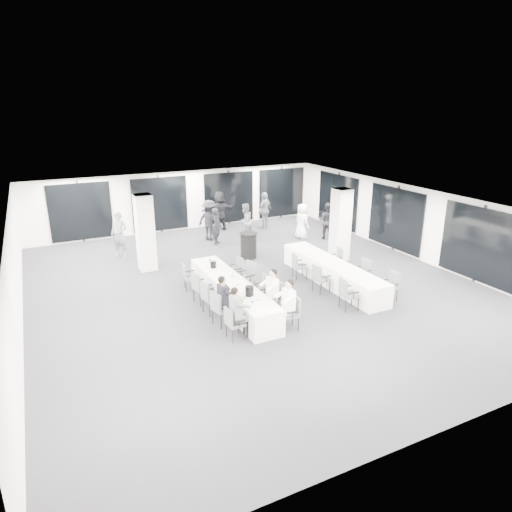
{
  "coord_description": "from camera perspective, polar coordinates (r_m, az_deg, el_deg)",
  "views": [
    {
      "loc": [
        -6.2,
        -12.79,
        5.89
      ],
      "look_at": [
        -0.01,
        -0.2,
        1.13
      ],
      "focal_mm": 32.0,
      "sensor_mm": 36.0,
      "label": 1
    }
  ],
  "objects": [
    {
      "name": "chair_main_right_mid",
      "position": [
        13.82,
        0.86,
        -4.04
      ],
      "size": [
        0.51,
        0.56,
        0.95
      ],
      "rotation": [
        0.0,
        0.0,
        1.63
      ],
      "color": "#4E5156",
      "rests_on": "floor"
    },
    {
      "name": "room",
      "position": [
        16.24,
        0.79,
        2.65
      ],
      "size": [
        14.04,
        16.04,
        2.84
      ],
      "color": "#27262C",
      "rests_on": "ground"
    },
    {
      "name": "plate_a",
      "position": [
        12.6,
        -1.51,
        -5.28
      ],
      "size": [
        0.21,
        0.21,
        0.03
      ],
      "color": "white",
      "rests_on": "banquet_table_main"
    },
    {
      "name": "banquet_table_side",
      "position": [
        15.71,
        9.5,
        -2.08
      ],
      "size": [
        0.9,
        5.0,
        0.75
      ],
      "primitive_type": "cube",
      "color": "silver",
      "rests_on": "floor"
    },
    {
      "name": "column_left",
      "position": [
        16.95,
        -13.68,
        2.85
      ],
      "size": [
        0.6,
        0.6,
        2.8
      ],
      "primitive_type": "cube",
      "color": "silver",
      "rests_on": "floor"
    },
    {
      "name": "chair_side_left_near",
      "position": [
        13.76,
        11.3,
        -4.46
      ],
      "size": [
        0.57,
        0.6,
        0.97
      ],
      "rotation": [
        0.0,
        0.0,
        -1.74
      ],
      "color": "#4E5156",
      "rests_on": "floor"
    },
    {
      "name": "chair_side_left_far",
      "position": [
        15.92,
        5.25,
        -1.07
      ],
      "size": [
        0.53,
        0.57,
        0.9
      ],
      "rotation": [
        0.0,
        0.0,
        -1.76
      ],
      "color": "#4E5156",
      "rests_on": "floor"
    },
    {
      "name": "chair_main_right_fourth",
      "position": [
        14.69,
        -1.01,
        -2.44
      ],
      "size": [
        0.59,
        0.63,
        1.02
      ],
      "rotation": [
        0.0,
        0.0,
        1.73
      ],
      "color": "#4E5156",
      "rests_on": "floor"
    },
    {
      "name": "chair_main_left_mid",
      "position": [
        13.31,
        -5.84,
        -4.98
      ],
      "size": [
        0.55,
        0.6,
        0.98
      ],
      "rotation": [
        0.0,
        0.0,
        -1.44
      ],
      "color": "#4E5156",
      "rests_on": "floor"
    },
    {
      "name": "seated_guest_a",
      "position": [
        11.85,
        -2.24,
        -6.65
      ],
      "size": [
        0.5,
        0.38,
        1.44
      ],
      "rotation": [
        0.0,
        0.0,
        -1.57
      ],
      "color": "slate",
      "rests_on": "floor"
    },
    {
      "name": "water_bottle_c",
      "position": [
        15.38,
        -5.77,
        -0.44
      ],
      "size": [
        0.07,
        0.07,
        0.23
      ],
      "primitive_type": "cylinder",
      "color": "silver",
      "rests_on": "banquet_table_main"
    },
    {
      "name": "wine_glass",
      "position": [
        12.12,
        1.32,
        -5.67
      ],
      "size": [
        0.07,
        0.07,
        0.18
      ],
      "color": "silver",
      "rests_on": "banquet_table_main"
    },
    {
      "name": "water_bottle_a",
      "position": [
        12.22,
        -0.43,
        -5.59
      ],
      "size": [
        0.07,
        0.07,
        0.21
      ],
      "primitive_type": "cylinder",
      "color": "silver",
      "rests_on": "banquet_table_main"
    },
    {
      "name": "ice_bucket_far",
      "position": [
        14.91,
        -5.36,
        -1.05
      ],
      "size": [
        0.2,
        0.2,
        0.23
      ],
      "primitive_type": "cylinder",
      "color": "black",
      "rests_on": "banquet_table_main"
    },
    {
      "name": "standing_guest_g",
      "position": [
        18.78,
        -16.75,
        2.96
      ],
      "size": [
        0.97,
        0.93,
        2.08
      ],
      "primitive_type": "imported",
      "rotation": [
        0.0,
        0.0,
        -0.6
      ],
      "color": "slate",
      "rests_on": "floor"
    },
    {
      "name": "chair_main_left_far",
      "position": [
        15.09,
        -8.47,
        -2.42
      ],
      "size": [
        0.51,
        0.54,
        0.87
      ],
      "rotation": [
        0.0,
        0.0,
        -1.75
      ],
      "color": "#4E5156",
      "rests_on": "floor"
    },
    {
      "name": "chair_main_right_far",
      "position": [
        15.48,
        -2.46,
        -1.59
      ],
      "size": [
        0.5,
        0.55,
        0.91
      ],
      "rotation": [
        0.0,
        0.0,
        1.68
      ],
      "color": "#4E5156",
      "rests_on": "floor"
    },
    {
      "name": "chair_main_left_second",
      "position": [
        12.6,
        -4.51,
        -6.29
      ],
      "size": [
        0.6,
        0.63,
        1.0
      ],
      "rotation": [
        0.0,
        0.0,
        -1.36
      ],
      "color": "#4E5156",
      "rests_on": "floor"
    },
    {
      "name": "plate_b",
      "position": [
        12.46,
        0.35,
        -5.57
      ],
      "size": [
        0.19,
        0.19,
        0.03
      ],
      "color": "white",
      "rests_on": "banquet_table_main"
    },
    {
      "name": "standing_guest_d",
      "position": [
        22.14,
        1.11,
        6.01
      ],
      "size": [
        1.36,
        1.18,
        2.02
      ],
      "primitive_type": "imported",
      "rotation": [
        0.0,
        0.0,
        3.67
      ],
      "color": "slate",
      "rests_on": "floor"
    },
    {
      "name": "chair_side_right_mid",
      "position": [
        15.7,
        13.27,
        -1.81
      ],
      "size": [
        0.5,
        0.55,
        0.9
      ],
      "rotation": [
        0.0,
        0.0,
        1.69
      ],
      "color": "#4E5156",
      "rests_on": "floor"
    },
    {
      "name": "chair_side_left_mid",
      "position": [
        14.85,
        7.96,
        -2.61
      ],
      "size": [
        0.52,
        0.56,
        0.93
      ],
      "rotation": [
        0.0,
        0.0,
        -1.46
      ],
      "color": "#4E5156",
      "rests_on": "floor"
    },
    {
      "name": "chair_side_right_far",
      "position": [
        16.82,
        10.03,
        -0.25
      ],
      "size": [
        0.53,
        0.55,
        0.88
      ],
      "rotation": [
        0.0,
        0.0,
        1.35
      ],
      "color": "#4E5156",
      "rests_on": "floor"
    },
    {
      "name": "cocktail_table",
      "position": [
        17.99,
        -0.95,
        1.35
      ],
      "size": [
        0.73,
        0.73,
        1.01
      ],
      "color": "black",
      "rests_on": "floor"
    },
    {
      "name": "standing_guest_c",
      "position": [
        20.31,
        -5.84,
        4.79
      ],
      "size": [
        1.32,
        1.47,
        2.05
      ],
      "primitive_type": "imported",
      "rotation": [
        0.0,
        0.0,
        2.2
      ],
      "color": "black",
      "rests_on": "floor"
    },
    {
      "name": "chair_main_right_second",
      "position": [
        13.17,
        2.43,
        -5.08
      ],
      "size": [
        0.6,
        0.64,
        1.01
      ],
      "rotation": [
        0.0,
        0.0,
        1.78
      ],
      "color": "#4E5156",
      "rests_on": "floor"
    },
    {
      "name": "standing_guest_a",
      "position": [
        19.73,
        -4.96,
        4.03
      ],
      "size": [
        0.79,
        0.84,
        1.8
      ],
      "primitive_type": "imported",
      "rotation": [
        0.0,
        0.0,
        1.02
      ],
      "color": "black",
      "rests_on": "floor"
    },
    {
      "name": "chair_main_left_fourth",
      "position": [
        14.0,
        -7.0,
        -3.73
      ],
      "size": [
        0.57,
        0.61,
        1.0
      ],
      "rotation": [
        0.0,
        0.0,
        -1.44
      ],
      "color": "#4E5156",
      "rests_on": "floor"
    },
    {
      "name": "standing_guest_f",
      "position": [
        21.86,
        -4.58,
        5.96
      ],
      "size": [
        2.07,
        1.07,
        2.15
      ],
      "primitive_type": "imported",
      "rotation": [
        0.0,
        0.0,
        3.3
      ],
      "color": "black",
      "rests_on": "floor"
    },
    {
      "name": "ice_bucket_near",
      "position": [
        12.72,
        -0.83,
        -4.41
      ],
      "size": [
        0.24,
        0.24,
        0.28
      ],
      "primitive_type": "cylinder",
      "color": "black",
      "rests_on": "banquet_table_main"
    },
    {
      "name": "plate_c",
      "position": [
        13.5,
        -2.22,
        -3.59
      ],
      "size": [
        0.18,
        0.18,
        0.03
      ],
      "color": "white",
      "rests_on": "banquet_table_main"
    },
    {
      "name": "seated_guest_c",
      "position": [
        12.25,
        3.84,
        -5.78
      ],
      "size": [
        0.5,
        0.38,
        1.44
      ],
      "rotation": [
        0.0,
        0.0,
        1.57
      ],
      "color": "white",
      "rests_on": "floor"
    },
    {
      "name": "standing_guest_b",
      "position": [
        20.47,
        -1.37,
        4.66
      ],
      "size": [
        1.03,
        0.94,
        1.82
      ],
      "primitive_type": "imported",
      "rotation": [
        0.0,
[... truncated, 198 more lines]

